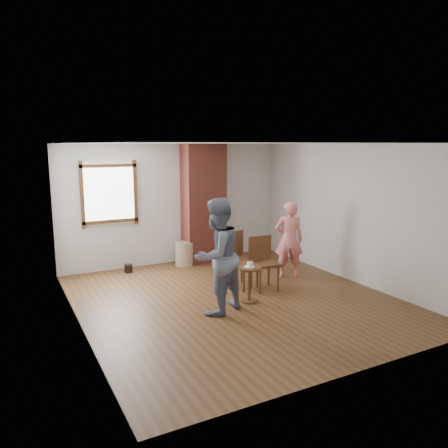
{
  "coord_description": "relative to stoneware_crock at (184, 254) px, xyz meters",
  "views": [
    {
      "loc": [
        -3.42,
        -6.14,
        2.58
      ],
      "look_at": [
        0.22,
        0.8,
        1.15
      ],
      "focal_mm": 35.0,
      "sensor_mm": 36.0,
      "label": 1
    }
  ],
  "objects": [
    {
      "name": "ground",
      "position": [
        -0.07,
        -2.38,
        -0.25
      ],
      "size": [
        5.5,
        5.5,
        0.0
      ],
      "primitive_type": "plane",
      "color": "brown",
      "rests_on": "ground"
    },
    {
      "name": "room_shell",
      "position": [
        -0.13,
        -1.78,
        1.56
      ],
      "size": [
        5.04,
        5.52,
        2.62
      ],
      "color": "silver",
      "rests_on": "ground"
    },
    {
      "name": "brick_chimney",
      "position": [
        0.53,
        0.12,
        1.05
      ],
      "size": [
        0.9,
        0.5,
        2.6
      ],
      "primitive_type": "cube",
      "color": "#A24839",
      "rests_on": "ground"
    },
    {
      "name": "stoneware_crock",
      "position": [
        0.0,
        0.0,
        0.0
      ],
      "size": [
        0.45,
        0.45,
        0.5
      ],
      "primitive_type": "cylinder",
      "rotation": [
        0.0,
        0.0,
        -0.16
      ],
      "color": "tan",
      "rests_on": "ground"
    },
    {
      "name": "dark_pot",
      "position": [
        -1.23,
        0.02,
        -0.17
      ],
      "size": [
        0.22,
        0.22,
        0.17
      ],
      "primitive_type": "cylinder",
      "rotation": [
        0.0,
        0.0,
        0.39
      ],
      "color": "black",
      "rests_on": "ground"
    },
    {
      "name": "dining_chair_left",
      "position": [
        0.35,
        -1.8,
        0.32
      ],
      "size": [
        0.6,
        0.6,
        1.01
      ],
      "rotation": [
        0.0,
        0.0,
        0.33
      ],
      "color": "brown",
      "rests_on": "ground"
    },
    {
      "name": "dining_chair_right",
      "position": [
        0.66,
        -2.1,
        0.28
      ],
      "size": [
        0.48,
        0.48,
        0.95
      ],
      "rotation": [
        0.0,
        0.0,
        -0.09
      ],
      "color": "brown",
      "rests_on": "ground"
    },
    {
      "name": "side_table",
      "position": [
        0.09,
        -2.59,
        0.15
      ],
      "size": [
        0.4,
        0.4,
        0.6
      ],
      "color": "brown",
      "rests_on": "ground"
    },
    {
      "name": "cake_plate",
      "position": [
        0.09,
        -2.59,
        0.35
      ],
      "size": [
        0.18,
        0.18,
        0.01
      ],
      "primitive_type": "cylinder",
      "color": "white",
      "rests_on": "side_table"
    },
    {
      "name": "cake_slice",
      "position": [
        0.1,
        -2.59,
        0.39
      ],
      "size": [
        0.08,
        0.07,
        0.06
      ],
      "primitive_type": "cube",
      "color": "white",
      "rests_on": "cake_plate"
    },
    {
      "name": "man",
      "position": [
        -0.59,
        -2.75,
        0.65
      ],
      "size": [
        1.06,
        0.96,
        1.8
      ],
      "primitive_type": "imported",
      "rotation": [
        0.0,
        0.0,
        3.52
      ],
      "color": "#141A37",
      "rests_on": "ground"
    },
    {
      "name": "person_pink",
      "position": [
        1.49,
        -1.75,
        0.5
      ],
      "size": [
        0.66,
        0.58,
        1.51
      ],
      "primitive_type": "imported",
      "rotation": [
        0.0,
        0.0,
        2.63
      ],
      "color": "#F7817B",
      "rests_on": "ground"
    }
  ]
}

